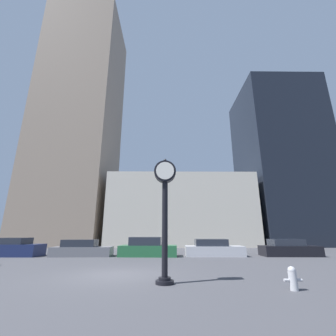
{
  "coord_description": "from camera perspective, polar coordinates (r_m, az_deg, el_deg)",
  "views": [
    {
      "loc": [
        2.08,
        -10.55,
        1.73
      ],
      "look_at": [
        2.31,
        10.8,
        7.93
      ],
      "focal_mm": 24.0,
      "sensor_mm": 36.0,
      "label": 1
    }
  ],
  "objects": [
    {
      "name": "building_storefront_row",
      "position": [
        34.75,
        3.03,
        -11.14
      ],
      "size": [
        19.79,
        12.0,
        9.53
      ],
      "color": "beige",
      "rests_on": "ground_plane"
    },
    {
      "name": "car_navy",
      "position": [
        22.14,
        -34.49,
        -16.44
      ],
      "size": [
        4.11,
        1.96,
        1.37
      ],
      "rotation": [
        0.0,
        0.0,
        -0.02
      ],
      "color": "#19234C",
      "rests_on": "ground_plane"
    },
    {
      "name": "building_glass_modern",
      "position": [
        40.71,
        26.48,
        1.21
      ],
      "size": [
        11.31,
        12.0,
        25.42
      ],
      "color": "black",
      "rests_on": "ground_plane"
    },
    {
      "name": "car_grey",
      "position": [
        19.76,
        -21.06,
        -18.69
      ],
      "size": [
        4.58,
        1.84,
        1.24
      ],
      "rotation": [
        0.0,
        0.0,
        0.03
      ],
      "color": "slate",
      "rests_on": "ground_plane"
    },
    {
      "name": "car_black",
      "position": [
        20.99,
        28.31,
        -17.62
      ],
      "size": [
        4.36,
        1.94,
        1.27
      ],
      "rotation": [
        0.0,
        0.0,
        -0.03
      ],
      "color": "black",
      "rests_on": "ground_plane"
    },
    {
      "name": "fire_hydrant_near",
      "position": [
        8.86,
        29.1,
        -23.24
      ],
      "size": [
        0.57,
        0.25,
        0.7
      ],
      "color": "#B7B7BC",
      "rests_on": "ground_plane"
    },
    {
      "name": "ground_plane",
      "position": [
        10.9,
        -12.84,
        -24.96
      ],
      "size": [
        200.0,
        200.0,
        0.0
      ],
      "primitive_type": "plane",
      "color": "#424247"
    },
    {
      "name": "building_tall_tower",
      "position": [
        41.73,
        -21.22,
        11.19
      ],
      "size": [
        11.34,
        12.0,
        40.28
      ],
      "color": "gray",
      "rests_on": "ground_plane"
    },
    {
      "name": "car_green",
      "position": [
        18.64,
        -5.18,
        -19.6
      ],
      "size": [
        4.51,
        2.11,
        1.43
      ],
      "rotation": [
        0.0,
        0.0,
        -0.05
      ],
      "color": "#236038",
      "rests_on": "ground_plane"
    },
    {
      "name": "street_clock",
      "position": [
        8.82,
        -0.78,
        -8.29
      ],
      "size": [
        0.87,
        0.66,
        4.65
      ],
      "color": "black",
      "rests_on": "ground_plane"
    },
    {
      "name": "car_silver",
      "position": [
        19.16,
        11.41,
        -19.46
      ],
      "size": [
        4.57,
        2.1,
        1.27
      ],
      "rotation": [
        0.0,
        0.0,
        -0.04
      ],
      "color": "#BCBCC1",
      "rests_on": "ground_plane"
    }
  ]
}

